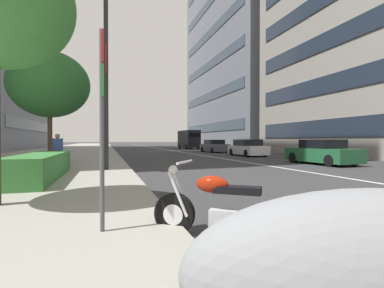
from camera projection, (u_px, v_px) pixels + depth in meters
name	position (u px, v px, depth m)	size (l,w,h in m)	color
sidewalk_right_plaza	(63.00, 153.00, 28.95)	(160.00, 10.57, 0.15)	gray
lane_centre_stripe	(172.00, 150.00, 37.39)	(110.00, 0.16, 0.01)	silver
motorcycle_far_end_row	(377.00, 285.00, 1.49)	(1.55, 2.30, 1.12)	gray
motorcycle_by_sign_pole	(222.00, 210.00, 3.91)	(1.29, 1.77, 1.08)	black
car_lead_in_lane	(322.00, 153.00, 16.15)	(4.33, 1.98, 1.41)	#236038
car_mid_block_traffic	(247.00, 148.00, 24.56)	(4.41, 1.92, 1.43)	silver
car_following_behind	(214.00, 146.00, 32.20)	(4.60, 2.03, 1.42)	#4C515B
delivery_van_ahead	(189.00, 139.00, 44.69)	(5.64, 2.26, 2.88)	black
parking_sign_by_curb	(102.00, 105.00, 3.79)	(0.32, 0.06, 2.71)	#47494C
street_lamp_with_banners	(112.00, 43.00, 11.81)	(1.26, 2.04, 9.08)	#232326
clipped_hedge_bed	(42.00, 166.00, 9.08)	(5.35, 1.10, 0.79)	#337033
street_tree_far_plaza	(50.00, 85.00, 14.04)	(3.83, 3.83, 5.61)	#473323
pedestrian_on_plaza	(58.00, 151.00, 12.52)	(0.39, 0.47, 1.52)	maroon
office_tower_near_left	(247.00, 25.00, 51.82)	(29.16, 14.79, 44.94)	slate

